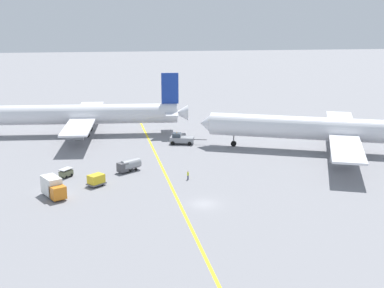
{
  "coord_description": "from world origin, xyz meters",
  "views": [
    {
      "loc": [
        -12.16,
        -83.68,
        32.77
      ],
      "look_at": [
        0.86,
        24.65,
        4.0
      ],
      "focal_mm": 49.85,
      "sensor_mm": 36.0,
      "label": 1
    }
  ],
  "objects_px": {
    "airliner_at_gate_left": "(76,115)",
    "airliner_being_pushed": "(333,130)",
    "ground_crew_ramp_agent_by_cones": "(188,175)",
    "gse_fuel_bowser_stubby": "(129,165)",
    "pushback_tug": "(181,139)",
    "gse_catering_truck_tall": "(53,187)",
    "gse_container_dolly_flat": "(96,180)",
    "gse_baggage_cart_near_cluster": "(66,173)"
  },
  "relations": [
    {
      "from": "airliner_being_pushed",
      "to": "gse_baggage_cart_near_cluster",
      "type": "distance_m",
      "value": 59.65
    },
    {
      "from": "gse_container_dolly_flat",
      "to": "gse_catering_truck_tall",
      "type": "bearing_deg",
      "value": -144.27
    },
    {
      "from": "gse_baggage_cart_near_cluster",
      "to": "airliner_being_pushed",
      "type": "bearing_deg",
      "value": 11.03
    },
    {
      "from": "gse_container_dolly_flat",
      "to": "airliner_being_pushed",
      "type": "bearing_deg",
      "value": 18.3
    },
    {
      "from": "gse_container_dolly_flat",
      "to": "gse_baggage_cart_near_cluster",
      "type": "distance_m",
      "value": 8.52
    },
    {
      "from": "gse_fuel_bowser_stubby",
      "to": "airliner_being_pushed",
      "type": "bearing_deg",
      "value": 11.27
    },
    {
      "from": "airliner_being_pushed",
      "to": "ground_crew_ramp_agent_by_cones",
      "type": "distance_m",
      "value": 38.58
    },
    {
      "from": "gse_baggage_cart_near_cluster",
      "to": "ground_crew_ramp_agent_by_cones",
      "type": "distance_m",
      "value": 23.87
    },
    {
      "from": "airliner_at_gate_left",
      "to": "gse_container_dolly_flat",
      "type": "xyz_separation_m",
      "value": [
        7.2,
        -41.43,
        -4.0
      ]
    },
    {
      "from": "gse_catering_truck_tall",
      "to": "pushback_tug",
      "type": "bearing_deg",
      "value": 52.53
    },
    {
      "from": "airliner_at_gate_left",
      "to": "airliner_being_pushed",
      "type": "height_order",
      "value": "airliner_being_pushed"
    },
    {
      "from": "airliner_being_pushed",
      "to": "gse_fuel_bowser_stubby",
      "type": "relative_size",
      "value": 11.58
    },
    {
      "from": "pushback_tug",
      "to": "gse_baggage_cart_near_cluster",
      "type": "xyz_separation_m",
      "value": [
        -24.9,
        -22.73,
        -0.36
      ]
    },
    {
      "from": "gse_container_dolly_flat",
      "to": "gse_baggage_cart_near_cluster",
      "type": "xyz_separation_m",
      "value": [
        -6.13,
        5.91,
        -0.31
      ]
    },
    {
      "from": "gse_container_dolly_flat",
      "to": "gse_baggage_cart_near_cluster",
      "type": "relative_size",
      "value": 1.23
    },
    {
      "from": "airliner_at_gate_left",
      "to": "ground_crew_ramp_agent_by_cones",
      "type": "bearing_deg",
      "value": -58.44
    },
    {
      "from": "gse_baggage_cart_near_cluster",
      "to": "ground_crew_ramp_agent_by_cones",
      "type": "bearing_deg",
      "value": -10.63
    },
    {
      "from": "airliner_at_gate_left",
      "to": "gse_fuel_bowser_stubby",
      "type": "xyz_separation_m",
      "value": [
        13.23,
        -33.36,
        -3.84
      ]
    },
    {
      "from": "gse_container_dolly_flat",
      "to": "gse_baggage_cart_near_cluster",
      "type": "bearing_deg",
      "value": 136.09
    },
    {
      "from": "airliner_being_pushed",
      "to": "ground_crew_ramp_agent_by_cones",
      "type": "xyz_separation_m",
      "value": [
        -34.93,
        -15.78,
        -4.33
      ]
    },
    {
      "from": "airliner_being_pushed",
      "to": "gse_baggage_cart_near_cluster",
      "type": "height_order",
      "value": "airliner_being_pushed"
    },
    {
      "from": "ground_crew_ramp_agent_by_cones",
      "to": "gse_catering_truck_tall",
      "type": "bearing_deg",
      "value": -164.84
    },
    {
      "from": "airliner_at_gate_left",
      "to": "gse_baggage_cart_near_cluster",
      "type": "distance_m",
      "value": 35.8
    },
    {
      "from": "airliner_at_gate_left",
      "to": "airliner_being_pushed",
      "type": "bearing_deg",
      "value": -22.1
    },
    {
      "from": "gse_fuel_bowser_stubby",
      "to": "ground_crew_ramp_agent_by_cones",
      "type": "height_order",
      "value": "gse_fuel_bowser_stubby"
    },
    {
      "from": "pushback_tug",
      "to": "gse_fuel_bowser_stubby",
      "type": "bearing_deg",
      "value": -121.75
    },
    {
      "from": "airliner_being_pushed",
      "to": "gse_container_dolly_flat",
      "type": "distance_m",
      "value": 55.19
    },
    {
      "from": "airliner_at_gate_left",
      "to": "gse_baggage_cart_near_cluster",
      "type": "height_order",
      "value": "airliner_at_gate_left"
    },
    {
      "from": "pushback_tug",
      "to": "gse_catering_truck_tall",
      "type": "height_order",
      "value": "gse_catering_truck_tall"
    },
    {
      "from": "ground_crew_ramp_agent_by_cones",
      "to": "pushback_tug",
      "type": "bearing_deg",
      "value": 86.97
    },
    {
      "from": "pushback_tug",
      "to": "gse_container_dolly_flat",
      "type": "bearing_deg",
      "value": -123.23
    },
    {
      "from": "gse_baggage_cart_near_cluster",
      "to": "ground_crew_ramp_agent_by_cones",
      "type": "height_order",
      "value": "gse_baggage_cart_near_cluster"
    },
    {
      "from": "airliner_being_pushed",
      "to": "ground_crew_ramp_agent_by_cones",
      "type": "bearing_deg",
      "value": -155.69
    },
    {
      "from": "pushback_tug",
      "to": "ground_crew_ramp_agent_by_cones",
      "type": "distance_m",
      "value": 27.18
    },
    {
      "from": "airliner_being_pushed",
      "to": "gse_container_dolly_flat",
      "type": "bearing_deg",
      "value": -161.7
    },
    {
      "from": "airliner_at_gate_left",
      "to": "pushback_tug",
      "type": "height_order",
      "value": "airliner_at_gate_left"
    },
    {
      "from": "gse_catering_truck_tall",
      "to": "gse_baggage_cart_near_cluster",
      "type": "bearing_deg",
      "value": 84.92
    },
    {
      "from": "airliner_at_gate_left",
      "to": "gse_container_dolly_flat",
      "type": "distance_m",
      "value": 42.24
    },
    {
      "from": "gse_catering_truck_tall",
      "to": "gse_container_dolly_flat",
      "type": "relative_size",
      "value": 1.62
    },
    {
      "from": "airliner_at_gate_left",
      "to": "gse_catering_truck_tall",
      "type": "xyz_separation_m",
      "value": [
        0.08,
        -46.55,
        -3.42
      ]
    },
    {
      "from": "gse_fuel_bowser_stubby",
      "to": "gse_baggage_cart_near_cluster",
      "type": "distance_m",
      "value": 12.37
    },
    {
      "from": "gse_container_dolly_flat",
      "to": "ground_crew_ramp_agent_by_cones",
      "type": "distance_m",
      "value": 17.39
    }
  ]
}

